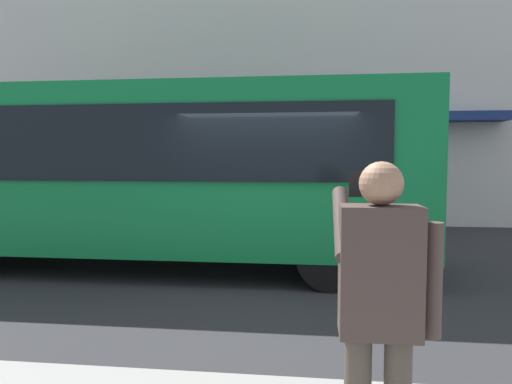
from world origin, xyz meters
TOP-DOWN VIEW (x-y plane):
  - ground_plane at (0.00, 0.00)m, footprint 60.00×60.00m
  - building_facade_far at (-0.02, -6.80)m, footprint 28.00×1.55m
  - red_bus at (2.12, -0.62)m, footprint 9.05×2.54m
  - pedestrian_photographer at (-0.98, 4.71)m, footprint 0.53×0.52m

SIDE VIEW (x-z plane):
  - ground_plane at x=0.00m, z-range 0.00..0.00m
  - pedestrian_photographer at x=-0.98m, z-range 0.29..1.99m
  - red_bus at x=2.12m, z-range 0.14..3.22m
  - building_facade_far at x=-0.02m, z-range -0.01..11.99m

